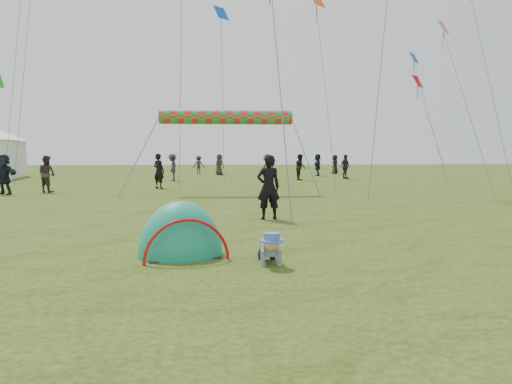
{
  "coord_description": "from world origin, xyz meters",
  "views": [
    {
      "loc": [
        -0.79,
        -7.3,
        1.84
      ],
      "look_at": [
        0.19,
        3.27,
        1.0
      ],
      "focal_mm": 35.0,
      "sensor_mm": 36.0,
      "label": 1
    }
  ],
  "objects": [
    {
      "name": "crowd_person_5",
      "position": [
        -9.84,
        15.58,
        0.89
      ],
      "size": [
        1.72,
        1.17,
        1.78
      ],
      "primitive_type": "imported",
      "rotation": [
        0.0,
        0.0,
        5.85
      ],
      "color": "black",
      "rests_on": "ground"
    },
    {
      "name": "diamond_kite_0",
      "position": [
        13.16,
        25.54,
        6.64
      ],
      "size": [
        1.04,
        1.04,
        0.85
      ],
      "primitive_type": "plane",
      "rotation": [
        1.05,
        0.0,
        0.79
      ],
      "color": "#C10906"
    },
    {
      "name": "crowd_person_15",
      "position": [
        -1.77,
        36.29,
        0.79
      ],
      "size": [
        1.03,
        0.59,
        1.58
      ],
      "primitive_type": "imported",
      "rotation": [
        0.0,
        0.0,
        3.13
      ],
      "color": "#262831",
      "rests_on": "ground"
    },
    {
      "name": "rainbow_tube_kite",
      "position": [
        -0.06,
        15.2,
        3.43
      ],
      "size": [
        5.91,
        0.64,
        0.64
      ],
      "primitive_type": "cylinder",
      "rotation": [
        0.0,
        1.57,
        0.0
      ],
      "color": "red"
    },
    {
      "name": "crowd_person_7",
      "position": [
        5.25,
        25.73,
        0.88
      ],
      "size": [
        0.69,
        0.87,
        1.75
      ],
      "primitive_type": "imported",
      "rotation": [
        0.0,
        0.0,
        1.54
      ],
      "color": "black",
      "rests_on": "ground"
    },
    {
      "name": "crawling_toddler",
      "position": [
        0.19,
        0.77,
        0.28
      ],
      "size": [
        0.53,
        0.75,
        0.57
      ],
      "primitive_type": null,
      "rotation": [
        0.0,
        0.0,
        0.02
      ],
      "color": "black",
      "rests_on": "ground"
    },
    {
      "name": "standing_adult",
      "position": [
        0.81,
        6.28,
        0.89
      ],
      "size": [
        0.7,
        0.5,
        1.78
      ],
      "primitive_type": "imported",
      "rotation": [
        0.0,
        0.0,
        3.26
      ],
      "color": "black",
      "rests_on": "ground"
    },
    {
      "name": "crowd_person_10",
      "position": [
        10.09,
        35.43,
        0.83
      ],
      "size": [
        0.89,
        0.97,
        1.67
      ],
      "primitive_type": "imported",
      "rotation": [
        0.0,
        0.0,
        4.14
      ],
      "color": "black",
      "rests_on": "ground"
    },
    {
      "name": "crowd_person_13",
      "position": [
        -8.34,
        16.58,
        0.86
      ],
      "size": [
        1.05,
        0.98,
        1.72
      ],
      "primitive_type": "imported",
      "rotation": [
        0.0,
        0.0,
        2.61
      ],
      "color": "#3C2E2B",
      "rests_on": "ground"
    },
    {
      "name": "crowd_person_12",
      "position": [
        -3.42,
        18.66,
        0.9
      ],
      "size": [
        0.78,
        0.74,
        1.8
      ],
      "primitive_type": "imported",
      "rotation": [
        0.0,
        0.0,
        2.49
      ],
      "color": "black",
      "rests_on": "ground"
    },
    {
      "name": "ground",
      "position": [
        0.0,
        0.0,
        0.0
      ],
      "size": [
        140.0,
        140.0,
        0.0
      ],
      "primitive_type": "plane",
      "color": "#193A0C"
    },
    {
      "name": "crowd_person_3",
      "position": [
        -3.23,
        25.52,
        0.88
      ],
      "size": [
        0.84,
        1.23,
        1.76
      ],
      "primitive_type": "imported",
      "rotation": [
        0.0,
        0.0,
        4.88
      ],
      "color": "#2B2936",
      "rests_on": "ground"
    },
    {
      "name": "diamond_kite_4",
      "position": [
        0.02,
        26.69,
        11.11
      ],
      "size": [
        1.11,
        1.11,
        0.91
      ],
      "primitive_type": "plane",
      "rotation": [
        1.05,
        0.0,
        0.79
      ],
      "color": "blue"
    },
    {
      "name": "crowd_person_11",
      "position": [
        7.74,
        31.78,
        0.87
      ],
      "size": [
        0.74,
        1.68,
        1.75
      ],
      "primitive_type": "imported",
      "rotation": [
        0.0,
        0.0,
        4.57
      ],
      "color": "black",
      "rests_on": "ground"
    },
    {
      "name": "popup_tent",
      "position": [
        -1.32,
        1.58,
        0.0
      ],
      "size": [
        1.78,
        1.58,
        1.97
      ],
      "primitive_type": "ellipsoid",
      "rotation": [
        0.0,
        0.0,
        0.24
      ],
      "color": "#0F8342",
      "rests_on": "ground"
    },
    {
      "name": "diamond_kite_5",
      "position": [
        10.6,
        16.6,
        7.95
      ],
      "size": [
        0.8,
        0.8,
        0.66
      ],
      "primitive_type": "plane",
      "rotation": [
        1.05,
        0.0,
        0.79
      ],
      "color": "#E35E94"
    },
    {
      "name": "diamond_kite_10",
      "position": [
        11.9,
        23.19,
        7.72
      ],
      "size": [
        0.8,
        0.8,
        0.66
      ],
      "primitive_type": "plane",
      "rotation": [
        1.05,
        0.0,
        0.79
      ],
      "color": "blue"
    },
    {
      "name": "crowd_person_4",
      "position": [
        -0.03,
        33.97,
        0.87
      ],
      "size": [
        0.99,
        0.99,
        1.74
      ],
      "primitive_type": "imported",
      "rotation": [
        0.0,
        0.0,
        0.78
      ],
      "color": "#332B21",
      "rests_on": "ground"
    },
    {
      "name": "crowd_person_9",
      "position": [
        3.24,
        27.39,
        0.87
      ],
      "size": [
        1.2,
        1.28,
        1.74
      ],
      "primitive_type": "imported",
      "rotation": [
        0.0,
        0.0,
        5.37
      ],
      "color": "black",
      "rests_on": "ground"
    },
    {
      "name": "crowd_person_2",
      "position": [
        8.71,
        27.13,
        0.86
      ],
      "size": [
        1.04,
        0.98,
        1.73
      ],
      "primitive_type": "imported",
      "rotation": [
        0.0,
        0.0,
        0.71
      ],
      "color": "#202730",
      "rests_on": "ground"
    }
  ]
}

